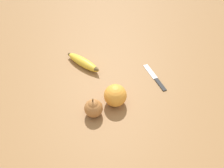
{
  "coord_description": "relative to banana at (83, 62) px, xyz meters",
  "views": [
    {
      "loc": [
        -0.47,
        -0.45,
        0.65
      ],
      "look_at": [
        -0.04,
        -0.02,
        0.03
      ],
      "focal_mm": 35.0,
      "sensor_mm": 36.0,
      "label": 1
    }
  ],
  "objects": [
    {
      "name": "ground_plane",
      "position": [
        0.03,
        -0.17,
        -0.02
      ],
      "size": [
        3.0,
        3.0,
        0.0
      ],
      "primitive_type": "plane",
      "color": "olive"
    },
    {
      "name": "orange",
      "position": [
        -0.05,
        -0.25,
        0.02
      ],
      "size": [
        0.09,
        0.09,
        0.09
      ],
      "color": "orange",
      "rests_on": "ground_plane"
    },
    {
      "name": "pear",
      "position": [
        -0.14,
        -0.23,
        0.02
      ],
      "size": [
        0.07,
        0.07,
        0.08
      ],
      "color": "#A36633",
      "rests_on": "ground_plane"
    },
    {
      "name": "paring_knife",
      "position": [
        0.17,
        -0.28,
        -0.02
      ],
      "size": [
        0.09,
        0.17,
        0.01
      ],
      "rotation": [
        0.0,
        0.0,
        5.88
      ],
      "color": "silver",
      "rests_on": "ground_plane"
    },
    {
      "name": "banana",
      "position": [
        0.0,
        0.0,
        0.0
      ],
      "size": [
        0.06,
        0.2,
        0.04
      ],
      "rotation": [
        0.0,
        0.0,
        4.81
      ],
      "color": "gold",
      "rests_on": "ground_plane"
    }
  ]
}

